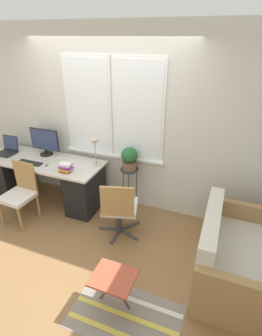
{
  "coord_description": "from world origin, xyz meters",
  "views": [
    {
      "loc": [
        1.7,
        -2.62,
        2.53
      ],
      "look_at": [
        0.59,
        0.18,
        0.98
      ],
      "focal_mm": 28.0,
      "sensor_mm": 36.0,
      "label": 1
    }
  ],
  "objects_px": {
    "mouse": "(47,165)",
    "book_stack": "(65,167)",
    "desk_chair_wooden": "(20,192)",
    "plant_stand": "(129,174)",
    "couch_loveseat": "(229,258)",
    "potted_plant": "(129,158)",
    "monitor": "(45,142)",
    "desk_lamp": "(95,145)",
    "office_chair_swivel": "(119,208)",
    "laptop": "(8,150)",
    "keyboard": "(30,163)",
    "folding_stool": "(113,279)"
  },
  "relations": [
    {
      "from": "monitor",
      "to": "mouse",
      "type": "relative_size",
      "value": 8.89
    },
    {
      "from": "monitor",
      "to": "desk_chair_wooden",
      "type": "xyz_separation_m",
      "value": [
        0.06,
        -0.76,
        -0.5
      ]
    },
    {
      "from": "mouse",
      "to": "book_stack",
      "type": "relative_size",
      "value": 0.27
    },
    {
      "from": "laptop",
      "to": "couch_loveseat",
      "type": "height_order",
      "value": "laptop"
    },
    {
      "from": "keyboard",
      "to": "office_chair_swivel",
      "type": "relative_size",
      "value": 0.47
    },
    {
      "from": "keyboard",
      "to": "potted_plant",
      "type": "distance_m",
      "value": 1.56
    },
    {
      "from": "laptop",
      "to": "potted_plant",
      "type": "height_order",
      "value": "potted_plant"
    },
    {
      "from": "office_chair_swivel",
      "to": "plant_stand",
      "type": "height_order",
      "value": "office_chair_swivel"
    },
    {
      "from": "keyboard",
      "to": "mouse",
      "type": "distance_m",
      "value": 0.3
    },
    {
      "from": "office_chair_swivel",
      "to": "folding_stool",
      "type": "distance_m",
      "value": 1.08
    },
    {
      "from": "laptop",
      "to": "office_chair_swivel",
      "type": "bearing_deg",
      "value": -10.13
    },
    {
      "from": "monitor",
      "to": "desk_chair_wooden",
      "type": "relative_size",
      "value": 0.6
    },
    {
      "from": "desk_chair_wooden",
      "to": "office_chair_swivel",
      "type": "distance_m",
      "value": 1.53
    },
    {
      "from": "office_chair_swivel",
      "to": "mouse",
      "type": "bearing_deg",
      "value": -25.87
    },
    {
      "from": "desk_lamp",
      "to": "office_chair_swivel",
      "type": "distance_m",
      "value": 1.02
    },
    {
      "from": "laptop",
      "to": "couch_loveseat",
      "type": "relative_size",
      "value": 0.23
    },
    {
      "from": "couch_loveseat",
      "to": "plant_stand",
      "type": "bearing_deg",
      "value": 60.94
    },
    {
      "from": "book_stack",
      "to": "plant_stand",
      "type": "relative_size",
      "value": 0.31
    },
    {
      "from": "desk_chair_wooden",
      "to": "mouse",
      "type": "bearing_deg",
      "value": 65.1
    },
    {
      "from": "plant_stand",
      "to": "desk_lamp",
      "type": "bearing_deg",
      "value": -169.01
    },
    {
      "from": "laptop",
      "to": "plant_stand",
      "type": "relative_size",
      "value": 0.43
    },
    {
      "from": "monitor",
      "to": "desk_lamp",
      "type": "distance_m",
      "value": 0.96
    },
    {
      "from": "couch_loveseat",
      "to": "mouse",
      "type": "bearing_deg",
      "value": 80.71
    },
    {
      "from": "couch_loveseat",
      "to": "potted_plant",
      "type": "height_order",
      "value": "potted_plant"
    },
    {
      "from": "laptop",
      "to": "mouse",
      "type": "distance_m",
      "value": 0.93
    },
    {
      "from": "office_chair_swivel",
      "to": "potted_plant",
      "type": "height_order",
      "value": "potted_plant"
    },
    {
      "from": "office_chair_swivel",
      "to": "laptop",
      "type": "bearing_deg",
      "value": -26.08
    },
    {
      "from": "office_chair_swivel",
      "to": "desk_lamp",
      "type": "bearing_deg",
      "value": -56.91
    },
    {
      "from": "couch_loveseat",
      "to": "potted_plant",
      "type": "distance_m",
      "value": 1.86
    },
    {
      "from": "laptop",
      "to": "folding_stool",
      "type": "distance_m",
      "value": 2.98
    },
    {
      "from": "desk_chair_wooden",
      "to": "office_chair_swivel",
      "type": "relative_size",
      "value": 1.01
    },
    {
      "from": "keyboard",
      "to": "mouse",
      "type": "bearing_deg",
      "value": 3.66
    },
    {
      "from": "desk_chair_wooden",
      "to": "couch_loveseat",
      "type": "relative_size",
      "value": 0.67
    },
    {
      "from": "couch_loveseat",
      "to": "folding_stool",
      "type": "height_order",
      "value": "couch_loveseat"
    },
    {
      "from": "laptop",
      "to": "potted_plant",
      "type": "relative_size",
      "value": 0.91
    },
    {
      "from": "plant_stand",
      "to": "folding_stool",
      "type": "relative_size",
      "value": 1.67
    },
    {
      "from": "desk_chair_wooden",
      "to": "office_chair_swivel",
      "type": "bearing_deg",
      "value": 9.5
    },
    {
      "from": "book_stack",
      "to": "desk_chair_wooden",
      "type": "relative_size",
      "value": 0.25
    },
    {
      "from": "mouse",
      "to": "plant_stand",
      "type": "distance_m",
      "value": 1.27
    },
    {
      "from": "mouse",
      "to": "desk_chair_wooden",
      "type": "relative_size",
      "value": 0.07
    },
    {
      "from": "desk_lamp",
      "to": "plant_stand",
      "type": "bearing_deg",
      "value": 10.99
    },
    {
      "from": "plant_stand",
      "to": "potted_plant",
      "type": "height_order",
      "value": "potted_plant"
    },
    {
      "from": "desk_chair_wooden",
      "to": "plant_stand",
      "type": "distance_m",
      "value": 1.64
    },
    {
      "from": "desk_lamp",
      "to": "potted_plant",
      "type": "bearing_deg",
      "value": 10.99
    },
    {
      "from": "monitor",
      "to": "plant_stand",
      "type": "height_order",
      "value": "monitor"
    },
    {
      "from": "mouse",
      "to": "book_stack",
      "type": "distance_m",
      "value": 0.39
    },
    {
      "from": "potted_plant",
      "to": "office_chair_swivel",
      "type": "bearing_deg",
      "value": -80.37
    },
    {
      "from": "keyboard",
      "to": "mouse",
      "type": "height_order",
      "value": "mouse"
    },
    {
      "from": "keyboard",
      "to": "potted_plant",
      "type": "bearing_deg",
      "value": 16.0
    },
    {
      "from": "mouse",
      "to": "office_chair_swivel",
      "type": "height_order",
      "value": "office_chair_swivel"
    }
  ]
}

